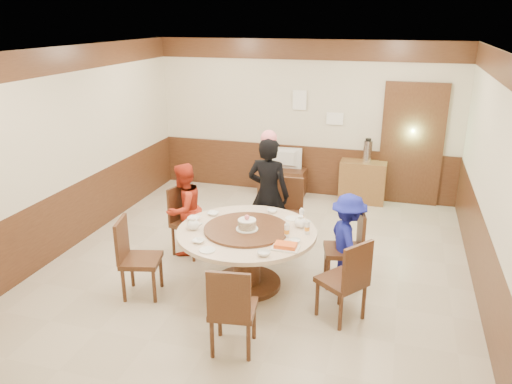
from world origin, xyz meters
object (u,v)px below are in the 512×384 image
(birthday_cake, at_px, (247,224))
(thermos, at_px, (368,151))
(tv_stand, at_px, (282,182))
(person_standing, at_px, (268,195))
(person_blue, at_px, (348,241))
(side_cabinet, at_px, (362,182))
(banquet_table, at_px, (247,246))
(shrimp_platter, at_px, (286,246))
(person_red, at_px, (184,209))
(television, at_px, (283,159))

(birthday_cake, relative_size, thermos, 0.70)
(birthday_cake, bearing_deg, tv_stand, 96.32)
(person_standing, xyz_separation_m, person_blue, (1.19, -0.71, -0.23))
(side_cabinet, bearing_deg, birthday_cake, -107.39)
(banquet_table, height_order, birthday_cake, birthday_cake)
(person_standing, bearing_deg, side_cabinet, -110.08)
(person_standing, xyz_separation_m, tv_stand, (-0.34, 2.30, -0.58))
(person_standing, xyz_separation_m, shrimp_platter, (0.59, -1.45, -0.05))
(shrimp_platter, height_order, tv_stand, shrimp_platter)
(person_red, bearing_deg, thermos, 156.60)
(person_blue, relative_size, thermos, 3.13)
(side_cabinet, bearing_deg, thermos, 0.00)
(banquet_table, distance_m, television, 3.41)
(person_red, relative_size, birthday_cake, 4.87)
(banquet_table, height_order, person_standing, person_standing)
(thermos, bearing_deg, banquet_table, -108.57)
(person_blue, height_order, television, person_blue)
(birthday_cake, bearing_deg, television, 96.32)
(person_standing, relative_size, television, 2.42)
(person_standing, relative_size, person_red, 1.27)
(banquet_table, xyz_separation_m, birthday_cake, (0.02, -0.04, 0.31))
(birthday_cake, distance_m, television, 3.45)
(person_blue, bearing_deg, side_cabinet, -26.39)
(tv_stand, bearing_deg, banquet_table, -83.89)
(banquet_table, height_order, thermos, thermos)
(person_red, bearing_deg, person_standing, 127.99)
(banquet_table, xyz_separation_m, shrimp_platter, (0.56, -0.36, 0.24))
(person_standing, relative_size, person_blue, 1.39)
(birthday_cake, xyz_separation_m, television, (-0.38, 3.43, -0.15))
(birthday_cake, height_order, thermos, thermos)
(television, relative_size, thermos, 1.80)
(thermos, bearing_deg, tv_stand, -178.86)
(person_blue, height_order, birthday_cake, person_blue)
(person_red, bearing_deg, tv_stand, -179.52)
(side_cabinet, bearing_deg, person_red, -128.53)
(person_blue, xyz_separation_m, shrimp_platter, (-0.61, -0.74, 0.18))
(person_standing, xyz_separation_m, person_red, (-1.09, -0.45, -0.17))
(person_blue, relative_size, birthday_cake, 4.44)
(television, distance_m, thermos, 1.53)
(banquet_table, distance_m, thermos, 3.63)
(side_cabinet, bearing_deg, person_standing, -115.69)
(shrimp_platter, height_order, television, television)
(person_standing, bearing_deg, person_blue, 154.76)
(shrimp_platter, relative_size, television, 0.44)
(television, bearing_deg, shrimp_platter, 100.63)
(side_cabinet, bearing_deg, person_blue, -88.66)
(person_standing, bearing_deg, shrimp_platter, 117.59)
(person_standing, relative_size, thermos, 4.35)
(person_standing, bearing_deg, thermos, -111.04)
(person_standing, xyz_separation_m, side_cabinet, (1.12, 2.33, -0.45))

